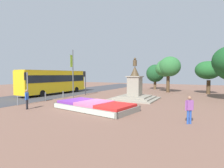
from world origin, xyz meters
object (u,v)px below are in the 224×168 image
object	(u,v)px
banner_pole	(73,73)
city_bus	(54,81)
kerb_bollard_mid_b	(45,96)
kerb_bollard_north	(63,94)
pedestrian_with_handbag	(189,108)
traffic_light_near_crossing	(27,82)
pedestrian_near_planter	(27,98)
kerb_bollard_mid_a	(18,101)
flower_planter	(94,106)
traffic_light_mid_block	(85,79)
statue_monument	(135,91)

from	to	relation	value
banner_pole	city_bus	bearing A→B (deg)	160.24
kerb_bollard_mid_b	kerb_bollard_north	size ratio (longest dim) A/B	1.14
pedestrian_with_handbag	traffic_light_near_crossing	bearing A→B (deg)	179.53
city_bus	pedestrian_near_planter	xyz separation A→B (m)	(6.71, -9.72, -1.07)
city_bus	kerb_bollard_mid_a	xyz separation A→B (m)	(4.25, -8.90, -1.58)
flower_planter	kerb_bollard_mid_b	xyz separation A→B (m)	(-7.52, 1.35, 0.22)
traffic_light_near_crossing	pedestrian_near_planter	size ratio (longest dim) A/B	1.88
flower_planter	pedestrian_with_handbag	distance (m)	7.71
city_bus	pedestrian_with_handbag	xyz separation A→B (m)	(19.51, -8.09, -1.07)
pedestrian_near_planter	kerb_bollard_north	bearing A→B (deg)	108.78
flower_planter	traffic_light_mid_block	world-z (taller)	traffic_light_mid_block
flower_planter	traffic_light_mid_block	distance (m)	11.26
traffic_light_mid_block	kerb_bollard_north	distance (m)	4.62
pedestrian_near_planter	kerb_bollard_mid_a	xyz separation A→B (m)	(-2.46, 0.82, -0.51)
city_bus	kerb_bollard_north	distance (m)	5.41
kerb_bollard_north	pedestrian_with_handbag	bearing A→B (deg)	-19.29
traffic_light_mid_block	city_bus	size ratio (longest dim) A/B	0.30
pedestrian_with_handbag	kerb_bollard_mid_b	size ratio (longest dim) A/B	1.71
flower_planter	pedestrian_with_handbag	world-z (taller)	pedestrian_with_handbag
flower_planter	traffic_light_mid_block	bearing A→B (deg)	130.52
kerb_bollard_mid_b	city_bus	bearing A→B (deg)	127.75
kerb_bollard_mid_a	kerb_bollard_north	distance (m)	6.12
traffic_light_near_crossing	statue_monument	bearing A→B (deg)	43.96
banner_pole	kerb_bollard_mid_a	distance (m)	7.62
traffic_light_mid_block	pedestrian_near_planter	xyz separation A→B (m)	(2.00, -11.11, -1.41)
flower_planter	banner_pole	size ratio (longest dim) A/B	1.22
kerb_bollard_north	traffic_light_mid_block	bearing A→B (deg)	85.05
flower_planter	city_bus	xyz separation A→B (m)	(-11.91, 7.02, 1.76)
flower_planter	traffic_light_near_crossing	bearing A→B (deg)	-172.88
kerb_bollard_mid_b	kerb_bollard_mid_a	bearing A→B (deg)	-92.51
flower_planter	traffic_light_mid_block	size ratio (longest dim) A/B	2.17
statue_monument	banner_pole	xyz separation A→B (m)	(-7.71, -2.16, 2.24)
pedestrian_with_handbag	kerb_bollard_mid_b	bearing A→B (deg)	170.92
statue_monument	banner_pole	distance (m)	8.31
pedestrian_near_planter	traffic_light_mid_block	bearing A→B (deg)	100.19
pedestrian_with_handbag	kerb_bollard_mid_a	world-z (taller)	pedestrian_with_handbag
traffic_light_mid_block	kerb_bollard_mid_b	size ratio (longest dim) A/B	3.47
flower_planter	kerb_bollard_mid_b	bearing A→B (deg)	169.82
statue_monument	kerb_bollard_mid_b	size ratio (longest dim) A/B	5.22
traffic_light_mid_block	kerb_bollard_mid_a	distance (m)	10.48
banner_pole	flower_planter	bearing A→B (deg)	-37.58
banner_pole	pedestrian_near_planter	world-z (taller)	banner_pole
statue_monument	city_bus	bearing A→B (deg)	-178.75
kerb_bollard_north	banner_pole	bearing A→B (deg)	46.65
pedestrian_near_planter	kerb_bollard_north	distance (m)	7.34
flower_planter	pedestrian_near_planter	distance (m)	5.89
statue_monument	traffic_light_mid_block	distance (m)	8.39
banner_pole	kerb_bollard_mid_b	distance (m)	4.75
traffic_light_near_crossing	kerb_bollard_mid_a	xyz separation A→B (m)	(-0.12, -0.94, -1.80)
statue_monument	pedestrian_with_handbag	world-z (taller)	statue_monument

